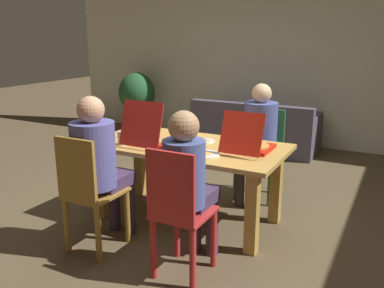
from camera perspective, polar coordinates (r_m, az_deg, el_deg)
ground_plane at (r=4.02m, az=-0.67°, el=-10.26°), size 20.00×20.00×0.00m
back_wall at (r=6.70m, az=12.99°, el=12.76°), size 7.86×0.12×2.98m
dining_table at (r=3.80m, az=-0.70°, el=-1.88°), size 1.79×0.92×0.74m
chair_0 at (r=4.51m, az=9.69°, el=-0.41°), size 0.43×0.45×0.93m
person_0 at (r=4.32m, az=9.17°, el=1.59°), size 0.35×0.55×1.23m
chair_1 at (r=2.92m, az=-1.87°, el=-9.53°), size 0.38×0.41×0.98m
person_1 at (r=2.95m, az=-0.51°, el=-4.73°), size 0.30×0.52×1.22m
chair_2 at (r=3.35m, az=-14.13°, el=-6.65°), size 0.39×0.44×0.98m
person_2 at (r=3.37m, az=-12.81°, el=-2.11°), size 0.35×0.55×1.26m
pizza_box_0 at (r=3.80m, az=-5.18°, el=0.92°), size 0.40×0.52×0.41m
pizza_box_1 at (r=3.58m, az=7.98°, el=-0.11°), size 0.36×0.49×0.36m
plate_0 at (r=4.26m, az=-7.58°, el=1.77°), size 0.26×0.26×0.03m
plate_1 at (r=3.43m, az=1.82°, el=-1.38°), size 0.25×0.25×0.03m
plate_2 at (r=3.85m, az=1.66°, el=0.47°), size 0.20×0.20×0.03m
drinking_glass_0 at (r=4.04m, az=-8.79°, el=1.63°), size 0.08×0.08×0.10m
drinking_glass_1 at (r=4.13m, az=0.03°, el=2.35°), size 0.07×0.07×0.14m
drinking_glass_2 at (r=3.78m, az=-9.70°, el=0.83°), size 0.08×0.08×0.12m
couch at (r=6.33m, az=8.69°, el=1.73°), size 1.84×0.78×0.74m
potted_plant at (r=7.40m, az=-7.64°, el=6.54°), size 0.63×0.63×1.06m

